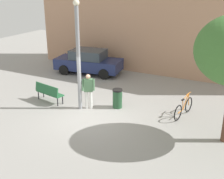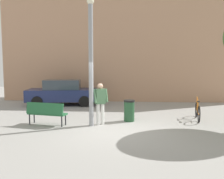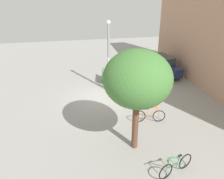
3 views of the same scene
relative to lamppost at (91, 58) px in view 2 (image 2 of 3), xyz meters
The scene contains 8 objects.
ground_plane 2.90m from the lamppost, 34.51° to the right, with size 36.00×36.00×0.00m, color gray.
building_facade 7.72m from the lamppost, 82.83° to the left, with size 16.38×2.00×7.37m, color tan.
lamppost is the anchor object (origin of this frame).
person_by_lamppost 1.74m from the lamppost, 34.25° to the left, with size 0.63×0.50×1.67m.
park_bench 2.78m from the lamppost, behind, with size 1.66×0.77×0.92m.
bicycle_orange 5.24m from the lamppost, 17.58° to the left, with size 0.37×1.79×0.97m.
parked_car_navy 5.88m from the lamppost, 117.61° to the left, with size 4.40×2.28×1.55m.
trash_bin 2.81m from the lamppost, 31.58° to the left, with size 0.47×0.47×0.92m.
Camera 2 is at (0.54, -8.33, 2.33)m, focal length 37.47 mm.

